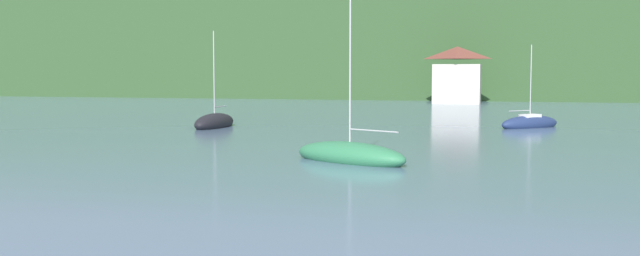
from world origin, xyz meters
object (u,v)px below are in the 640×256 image
at_px(sailboat_mid_9, 350,155).
at_px(sailboat_far_10, 215,123).
at_px(sailboat_far_8, 530,123).
at_px(shore_building_west, 457,76).

xyz_separation_m(sailboat_mid_9, sailboat_far_10, (-11.93, 14.73, 0.02)).
relative_size(sailboat_far_8, sailboat_mid_9, 0.78).
xyz_separation_m(sailboat_far_8, sailboat_mid_9, (-7.25, -19.50, -0.01)).
distance_m(sailboat_far_8, sailboat_mid_9, 20.81).
bearing_deg(sailboat_far_8, sailboat_far_10, 148.35).
relative_size(shore_building_west, sailboat_far_10, 0.97).
height_order(shore_building_west, sailboat_mid_9, sailboat_mid_9).
height_order(sailboat_far_8, sailboat_far_10, sailboat_far_10).
distance_m(sailboat_mid_9, sailboat_far_10, 18.95).
bearing_deg(sailboat_far_8, sailboat_mid_9, -156.02).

